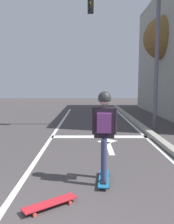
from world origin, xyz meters
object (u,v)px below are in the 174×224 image
skateboard (105,179)px  spare_skateboard (51,203)px  traffic_signal_mast (128,33)px  skater (105,124)px  roadside_tree (166,39)px

skateboard → spare_skateboard: size_ratio=1.07×
spare_skateboard → traffic_signal_mast: 7.74m
skater → spare_skateboard: (-0.88, -0.94, -1.07)m
spare_skateboard → roadside_tree: roadside_tree is taller
skateboard → traffic_signal_mast: size_ratio=0.16×
spare_skateboard → traffic_signal_mast: (2.17, 6.35, 3.86)m
skater → spare_skateboard: size_ratio=2.03×
skateboard → traffic_signal_mast: bearing=76.6°
traffic_signal_mast → roadside_tree: bearing=54.4°
spare_skateboard → traffic_signal_mast: bearing=71.1°
skater → traffic_signal_mast: (1.29, 5.41, 2.80)m
skater → traffic_signal_mast: size_ratio=0.30×
skateboard → spare_skateboard: bearing=-132.9°
skater → traffic_signal_mast: bearing=76.6°
traffic_signal_mast → spare_skateboard: bearing=-108.9°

